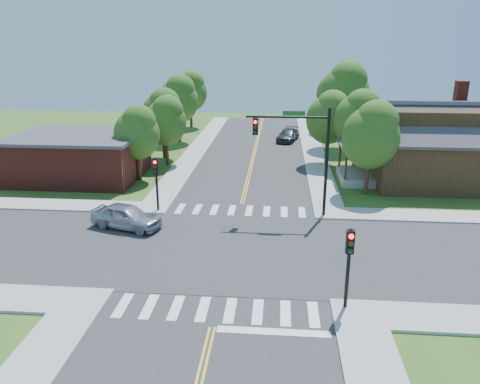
# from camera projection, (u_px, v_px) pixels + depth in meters

# --- Properties ---
(ground) EXTENTS (100.00, 100.00, 0.00)m
(ground) POSITION_uv_depth(u_px,v_px,m) (231.00, 250.00, 26.27)
(ground) COLOR #34561B
(ground) RESTS_ON ground
(road_ns) EXTENTS (10.00, 90.00, 0.04)m
(road_ns) POSITION_uv_depth(u_px,v_px,m) (231.00, 249.00, 26.26)
(road_ns) COLOR #2D2D30
(road_ns) RESTS_ON ground
(road_ew) EXTENTS (90.00, 10.00, 0.04)m
(road_ew) POSITION_uv_depth(u_px,v_px,m) (231.00, 249.00, 26.26)
(road_ew) COLOR #2D2D30
(road_ew) RESTS_ON ground
(intersection_patch) EXTENTS (10.20, 10.20, 0.06)m
(intersection_patch) POSITION_uv_depth(u_px,v_px,m) (231.00, 250.00, 26.27)
(intersection_patch) COLOR #2D2D30
(intersection_patch) RESTS_ON ground
(sidewalk_ne) EXTENTS (40.00, 40.00, 0.14)m
(sidewalk_ne) POSITION_uv_depth(u_px,v_px,m) (434.00, 176.00, 39.93)
(sidewalk_ne) COLOR #9E9B93
(sidewalk_ne) RESTS_ON ground
(sidewalk_nw) EXTENTS (40.00, 40.00, 0.14)m
(sidewalk_nw) POSITION_uv_depth(u_px,v_px,m) (76.00, 168.00, 42.49)
(sidewalk_nw) COLOR #9E9B93
(sidewalk_nw) RESTS_ON ground
(crosswalk_north) EXTENTS (8.85, 2.00, 0.01)m
(crosswalk_north) POSITION_uv_depth(u_px,v_px,m) (240.00, 210.00, 32.12)
(crosswalk_north) COLOR white
(crosswalk_north) RESTS_ON ground
(crosswalk_south) EXTENTS (8.85, 2.00, 0.01)m
(crosswalk_south) POSITION_uv_depth(u_px,v_px,m) (217.00, 310.00, 20.39)
(crosswalk_south) COLOR white
(crosswalk_south) RESTS_ON ground
(centerline) EXTENTS (0.30, 90.00, 0.01)m
(centerline) POSITION_uv_depth(u_px,v_px,m) (231.00, 249.00, 26.26)
(centerline) COLOR yellow
(centerline) RESTS_ON ground
(stop_bar) EXTENTS (4.60, 0.45, 0.09)m
(stop_bar) POSITION_uv_depth(u_px,v_px,m) (273.00, 333.00, 18.88)
(stop_bar) COLOR white
(stop_bar) RESTS_ON ground
(signal_mast_ne) EXTENTS (5.30, 0.42, 7.20)m
(signal_mast_ne) POSITION_uv_depth(u_px,v_px,m) (301.00, 145.00, 29.72)
(signal_mast_ne) COLOR black
(signal_mast_ne) RESTS_ON ground
(signal_pole_se) EXTENTS (0.34, 0.42, 3.80)m
(signal_pole_se) POSITION_uv_depth(u_px,v_px,m) (349.00, 254.00, 19.66)
(signal_pole_se) COLOR black
(signal_pole_se) RESTS_ON ground
(signal_pole_nw) EXTENTS (0.34, 0.42, 3.80)m
(signal_pole_nw) POSITION_uv_depth(u_px,v_px,m) (156.00, 174.00, 31.16)
(signal_pole_nw) COLOR black
(signal_pole_nw) RESTS_ON ground
(house_ne) EXTENTS (13.05, 8.80, 7.11)m
(house_ne) POSITION_uv_depth(u_px,v_px,m) (436.00, 143.00, 37.47)
(house_ne) COLOR #342012
(house_ne) RESTS_ON ground
(building_nw) EXTENTS (10.40, 8.40, 3.73)m
(building_nw) POSITION_uv_depth(u_px,v_px,m) (79.00, 156.00, 39.31)
(building_nw) COLOR maroon
(building_nw) RESTS_ON ground
(tree_e_a) EXTENTS (4.21, 4.00, 7.16)m
(tree_e_a) POSITION_uv_depth(u_px,v_px,m) (372.00, 133.00, 34.07)
(tree_e_a) COLOR #382314
(tree_e_a) RESTS_ON ground
(tree_e_b) EXTENTS (4.27, 4.05, 7.25)m
(tree_e_b) POSITION_uv_depth(u_px,v_px,m) (359.00, 117.00, 40.54)
(tree_e_b) COLOR #382314
(tree_e_b) RESTS_ON ground
(tree_e_c) EXTENTS (5.39, 5.12, 9.17)m
(tree_e_c) POSITION_uv_depth(u_px,v_px,m) (345.00, 91.00, 48.63)
(tree_e_c) COLOR #382314
(tree_e_c) RESTS_ON ground
(tree_e_d) EXTENTS (4.62, 4.39, 7.85)m
(tree_e_d) POSITION_uv_depth(u_px,v_px,m) (336.00, 91.00, 57.18)
(tree_e_d) COLOR #382314
(tree_e_d) RESTS_ON ground
(tree_w_a) EXTENTS (3.72, 3.53, 6.32)m
(tree_w_a) POSITION_uv_depth(u_px,v_px,m) (137.00, 131.00, 37.80)
(tree_w_a) COLOR #382314
(tree_w_a) RESTS_ON ground
(tree_w_b) EXTENTS (4.05, 3.85, 6.89)m
(tree_w_b) POSITION_uv_depth(u_px,v_px,m) (163.00, 112.00, 44.85)
(tree_w_b) COLOR #382314
(tree_w_b) RESTS_ON ground
(tree_w_c) EXTENTS (4.47, 4.25, 7.60)m
(tree_w_c) POSITION_uv_depth(u_px,v_px,m) (179.00, 98.00, 51.94)
(tree_w_c) COLOR #382314
(tree_w_c) RESTS_ON ground
(tree_w_d) EXTENTS (4.37, 4.15, 7.43)m
(tree_w_d) POSITION_uv_depth(u_px,v_px,m) (191.00, 90.00, 60.78)
(tree_w_d) COLOR #382314
(tree_w_d) RESTS_ON ground
(tree_house) EXTENTS (4.08, 3.88, 6.94)m
(tree_house) POSITION_uv_depth(u_px,v_px,m) (330.00, 116.00, 42.50)
(tree_house) COLOR #382314
(tree_house) RESTS_ON ground
(tree_bldg) EXTENTS (3.83, 3.64, 6.51)m
(tree_bldg) POSITION_uv_depth(u_px,v_px,m) (166.00, 119.00, 42.51)
(tree_bldg) COLOR #382314
(tree_bldg) RESTS_ON ground
(car_silver) EXTENTS (4.29, 5.50, 1.54)m
(car_silver) POSITION_uv_depth(u_px,v_px,m) (126.00, 217.00, 28.97)
(car_silver) COLOR #AAACB1
(car_silver) RESTS_ON ground
(car_dgrey) EXTENTS (4.08, 5.55, 1.35)m
(car_dgrey) POSITION_uv_depth(u_px,v_px,m) (288.00, 135.00, 53.56)
(car_dgrey) COLOR #303335
(car_dgrey) RESTS_ON ground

